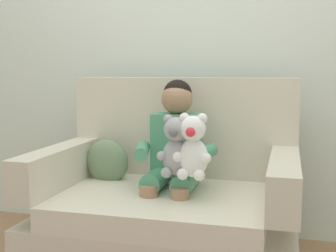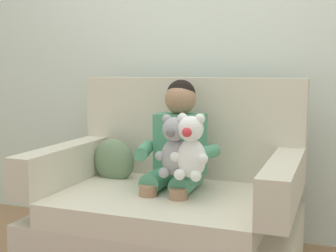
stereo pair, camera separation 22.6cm
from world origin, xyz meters
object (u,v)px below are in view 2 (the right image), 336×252
Objects in this scene: plush_white at (191,148)px; throw_pillow at (114,161)px; armchair at (171,211)px; seated_child at (176,149)px; plush_grey at (175,148)px.

plush_white reaches higher than throw_pillow.
armchair is at bearing 129.44° from plush_white.
seated_child reaches higher than throw_pillow.
plush_white is 0.66m from throw_pillow.
seated_child is at bearing 48.70° from armchair.
armchair is 5.11× the size of throw_pillow.
armchair reaches higher than throw_pillow.
armchair reaches higher than seated_child.
armchair is 0.41m from plush_grey.
plush_white is at bearing -48.03° from seated_child.
throw_pillow is (-0.43, 0.10, -0.11)m from seated_child.
armchair is 1.61× the size of seated_child.
seated_child is 0.25m from plush_white.
plush_white is at bearing -46.24° from armchair.
plush_grey is at bearing -64.02° from armchair.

